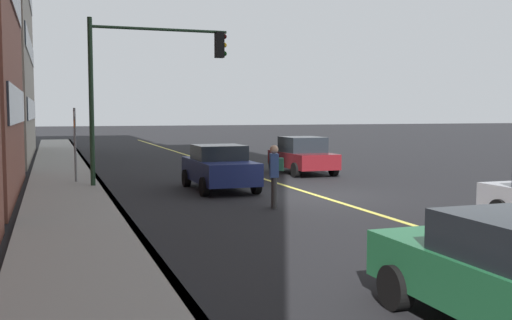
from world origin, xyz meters
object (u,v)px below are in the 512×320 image
car_navy (219,167)px  street_sign_post (75,140)px  car_maroon (302,155)px  pedestrian_with_backpack (275,171)px  traffic_light_mast (146,72)px

car_navy → street_sign_post: (2.78, 4.51, 0.87)m
car_maroon → pedestrian_with_backpack: size_ratio=2.24×
car_navy → pedestrian_with_backpack: pedestrian_with_backpack is taller
traffic_light_mast → car_maroon: bearing=-70.0°
car_navy → pedestrian_with_backpack: (-4.16, -0.40, 0.24)m
pedestrian_with_backpack → street_sign_post: 8.53m
car_maroon → street_sign_post: bearing=97.3°
pedestrian_with_backpack → street_sign_post: street_sign_post is taller
traffic_light_mast → car_navy: bearing=-123.6°
pedestrian_with_backpack → street_sign_post: bearing=35.3°
car_navy → traffic_light_mast: traffic_light_mast is taller
traffic_light_mast → street_sign_post: (1.34, 2.34, -2.34)m
car_maroon → pedestrian_with_backpack: bearing=151.9°
pedestrian_with_backpack → traffic_light_mast: traffic_light_mast is taller
pedestrian_with_backpack → car_maroon: bearing=-28.1°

